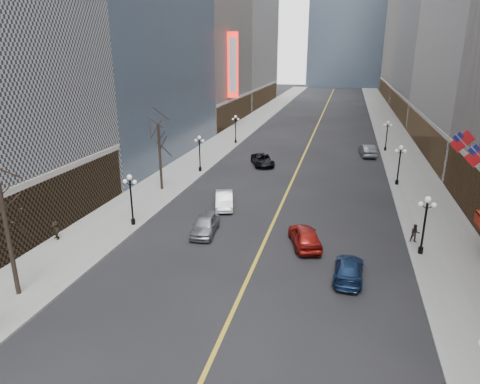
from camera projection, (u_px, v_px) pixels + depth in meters
The scene contains 22 objects.
sidewalk_east at pixel (398, 146), 68.48m from camera, with size 6.00×230.00×0.15m, color gray.
sidewalk_west at pixel (229, 138), 74.86m from camera, with size 6.00×230.00×0.15m, color gray.
lane_line at pixel (314, 132), 80.90m from camera, with size 0.25×200.00×0.02m, color gold.
bldg_east_c at pixel (473, 3), 90.47m from camera, with size 26.60×40.60×48.80m.
streetlamp_east_1 at pixel (425, 219), 31.22m from camera, with size 1.26×0.44×4.52m.
streetlamp_east_2 at pixel (399, 161), 47.81m from camera, with size 1.26×0.44×4.52m.
streetlamp_east_3 at pixel (387, 133), 64.40m from camera, with size 1.26×0.44×4.52m.
streetlamp_west_1 at pixel (131, 194), 36.60m from camera, with size 1.26×0.44×4.52m.
streetlamp_west_2 at pixel (200, 150), 53.19m from camera, with size 1.26×0.44×4.52m.
streetlamp_west_3 at pixel (236, 126), 69.78m from camera, with size 1.26×0.44×4.52m.
flag_5 at pixel (464, 143), 35.50m from camera, with size 2.87×0.12×2.87m.
theatre_marquee at pixel (233, 65), 80.76m from camera, with size 2.00×0.55×12.00m.
tree_west_near at pixel (2, 202), 24.88m from camera, with size 3.60×3.60×7.92m.
tree_west_far at pixel (159, 134), 45.16m from camera, with size 3.60×3.60×7.92m.
car_nb_near at pixel (205, 224), 35.75m from camera, with size 1.89×4.69×1.60m, color gray.
car_nb_mid at pixel (224, 200), 41.70m from camera, with size 1.62×4.63×1.53m, color white.
car_nb_far at pixel (263, 160), 57.07m from camera, with size 2.48×5.38×1.50m, color black.
car_sb_near at pixel (349, 269), 28.66m from camera, with size 1.91×4.69×1.36m, color #14294E.
car_sb_mid at pixel (305, 236), 33.40m from camera, with size 1.98×4.93×1.68m, color maroon.
car_sb_far at pixel (367, 150), 62.11m from camera, with size 1.80×5.15×1.70m, color #565C5F.
ped_east_walk at pixel (415, 233), 33.73m from camera, with size 0.73×0.40×1.51m, color black.
ped_west_far at pixel (55, 230), 34.34m from camera, with size 1.40×0.40×1.51m, color #31271B.
Camera 1 is at (5.61, -1.42, 14.60)m, focal length 32.00 mm.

